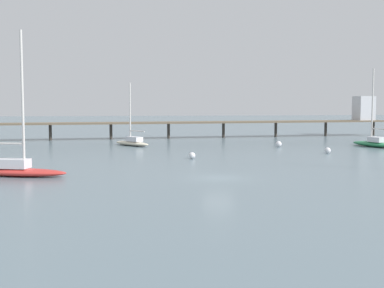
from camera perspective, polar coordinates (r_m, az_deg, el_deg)
ground_plane at (r=42.17m, az=3.01°, el=-3.85°), size 400.00×400.00×0.00m
pier at (r=91.15m, az=4.75°, el=2.93°), size 81.81×10.73×7.47m
sailboat_green at (r=75.96m, az=19.82°, el=0.20°), size 4.03×8.25×11.04m
sailboat_cream at (r=73.87m, az=-6.74°, el=0.28°), size 5.78×7.00×9.12m
sailboat_red at (r=45.50m, az=-18.99°, el=-2.53°), size 8.56×4.30×12.29m
mooring_buoy_outer at (r=72.28m, az=9.74°, el=-0.01°), size 0.84×0.84×0.84m
mooring_buoy_mid at (r=56.41m, az=0.00°, el=-1.30°), size 0.73×0.73×0.73m
mooring_buoy_near at (r=64.56m, az=15.05°, el=-0.70°), size 0.73×0.73×0.73m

